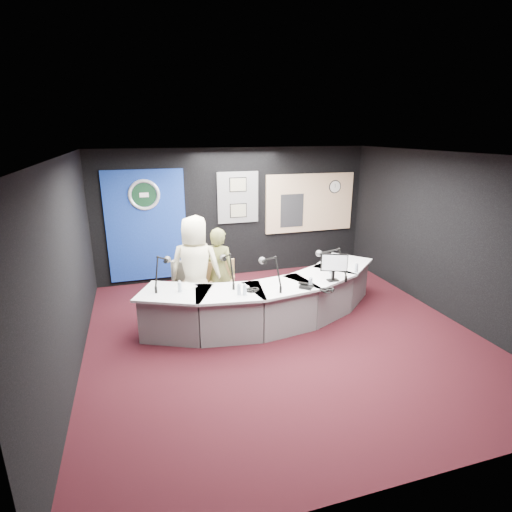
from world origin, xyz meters
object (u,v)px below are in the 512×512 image
object	(u,v)px
armchair_right	(219,291)
person_man	(196,268)
broadcast_desk	(269,300)
armchair_left	(197,291)
person_woman	(219,272)

from	to	relation	value
armchair_right	person_man	xyz separation A→B (m)	(-0.40, -0.05, 0.48)
broadcast_desk	armchair_left	xyz separation A→B (m)	(-1.15, 0.47, 0.11)
broadcast_desk	armchair_left	bearing A→B (deg)	157.75
person_man	armchair_right	bearing A→B (deg)	-152.57
armchair_left	person_man	bearing A→B (deg)	0.00
armchair_right	broadcast_desk	bearing A→B (deg)	-12.40
armchair_right	person_woman	size ratio (longest dim) A/B	0.55
broadcast_desk	person_woman	size ratio (longest dim) A/B	2.86
person_man	armchair_left	bearing A→B (deg)	-0.00
armchair_left	person_woman	size ratio (longest dim) A/B	0.62
broadcast_desk	person_man	world-z (taller)	person_man
person_woman	broadcast_desk	bearing A→B (deg)	176.36
broadcast_desk	armchair_right	xyz separation A→B (m)	(-0.75, 0.52, 0.05)
armchair_left	person_woman	xyz separation A→B (m)	(0.40, 0.05, 0.30)
armchair_left	armchair_right	size ratio (longest dim) A/B	1.13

